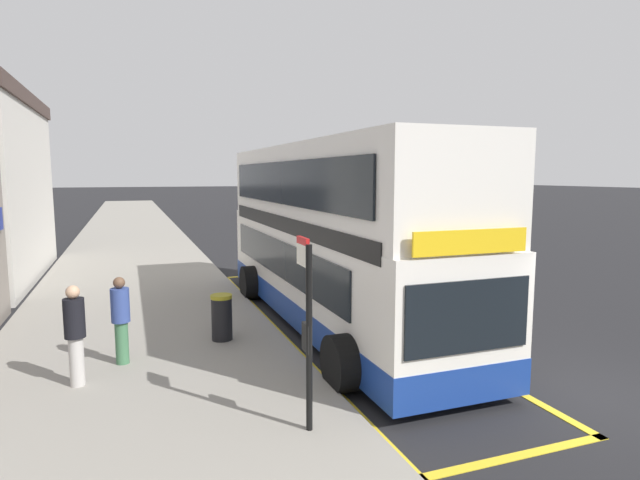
# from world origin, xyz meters

# --- Properties ---
(ground_plane) EXTENTS (260.00, 260.00, 0.00)m
(ground_plane) POSITION_xyz_m (0.00, 32.00, 0.00)
(ground_plane) COLOR black
(pavement_near) EXTENTS (6.00, 76.00, 0.14)m
(pavement_near) POSITION_xyz_m (-7.00, 32.00, 0.07)
(pavement_near) COLOR gray
(pavement_near) RESTS_ON ground
(double_decker_bus) EXTENTS (3.18, 11.25, 4.40)m
(double_decker_bus) POSITION_xyz_m (-2.46, 5.79, 2.06)
(double_decker_bus) COLOR white
(double_decker_bus) RESTS_ON ground
(bus_bay_markings) EXTENTS (3.08, 13.50, 0.01)m
(bus_bay_markings) POSITION_xyz_m (-2.46, 5.71, 0.01)
(bus_bay_markings) COLOR yellow
(bus_bay_markings) RESTS_ON ground
(bus_stop_sign) EXTENTS (0.09, 0.51, 2.69)m
(bus_stop_sign) POSITION_xyz_m (-4.87, 0.51, 1.72)
(bus_stop_sign) COLOR black
(bus_stop_sign) RESTS_ON pavement_near
(parked_car_maroon_kerbside) EXTENTS (2.09, 4.20, 1.62)m
(parked_car_maroon_kerbside) POSITION_xyz_m (4.98, 40.02, 0.80)
(parked_car_maroon_kerbside) COLOR maroon
(parked_car_maroon_kerbside) RESTS_ON ground
(parked_car_white_far) EXTENTS (2.09, 4.20, 1.62)m
(parked_car_white_far) POSITION_xyz_m (4.82, 21.85, 0.80)
(parked_car_white_far) COLOR silver
(parked_car_white_far) RESTS_ON ground
(pedestrian_waiting_near_sign) EXTENTS (0.34, 0.34, 1.73)m
(pedestrian_waiting_near_sign) POSITION_xyz_m (-8.05, 3.25, 1.08)
(pedestrian_waiting_near_sign) COLOR #B7B2AD
(pedestrian_waiting_near_sign) RESTS_ON pavement_near
(pedestrian_further_back) EXTENTS (0.34, 0.34, 1.66)m
(pedestrian_further_back) POSITION_xyz_m (-7.34, 4.10, 1.04)
(pedestrian_further_back) COLOR #3F724C
(pedestrian_further_back) RESTS_ON pavement_near
(litter_bin) EXTENTS (0.46, 0.46, 0.99)m
(litter_bin) POSITION_xyz_m (-5.33, 4.89, 0.64)
(litter_bin) COLOR black
(litter_bin) RESTS_ON pavement_near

